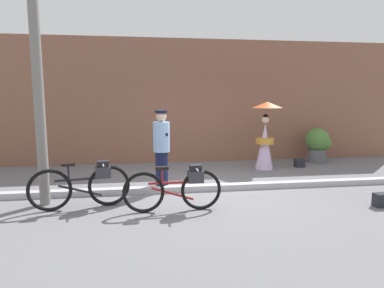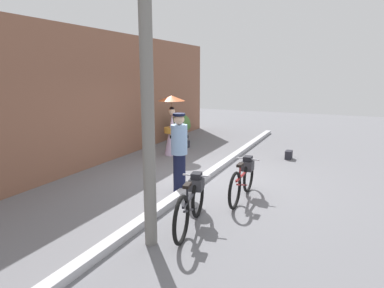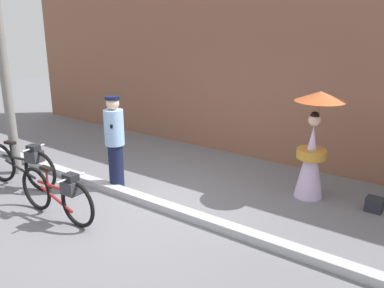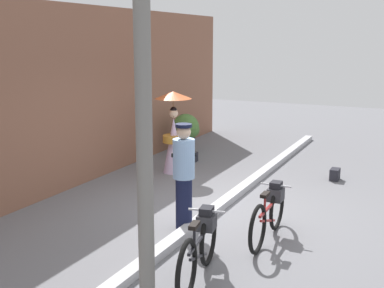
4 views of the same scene
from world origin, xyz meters
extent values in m
plane|color=slate|center=(0.00, 0.00, 0.00)|extent=(30.00, 30.00, 0.00)
cube|color=brown|center=(0.00, 3.34, 1.80)|extent=(14.00, 0.40, 3.61)
cube|color=#B2B2B7|center=(0.00, 0.00, 0.06)|extent=(14.00, 0.20, 0.12)
torus|color=black|center=(-0.29, -1.16, 0.35)|extent=(0.71, 0.07, 0.71)
torus|color=black|center=(-1.27, -1.18, 0.35)|extent=(0.71, 0.07, 0.71)
cube|color=maroon|center=(-0.78, -1.17, 0.50)|extent=(0.83, 0.05, 0.04)
cube|color=maroon|center=(-0.78, -1.17, 0.31)|extent=(0.72, 0.04, 0.26)
cylinder|color=maroon|center=(-0.96, -1.17, 0.61)|extent=(0.03, 0.03, 0.29)
cube|color=black|center=(-0.96, -1.17, 0.76)|extent=(0.22, 0.09, 0.05)
cylinder|color=silver|center=(-0.38, -1.16, 0.74)|extent=(0.04, 0.48, 0.03)
cube|color=#333338|center=(-0.38, -1.16, 0.60)|extent=(0.26, 0.22, 0.20)
cube|color=black|center=(-0.38, -1.16, 0.73)|extent=(0.20, 0.16, 0.14)
torus|color=black|center=(-1.88, -0.71, 0.37)|extent=(0.74, 0.19, 0.74)
torus|color=black|center=(-2.85, -0.87, 0.37)|extent=(0.74, 0.19, 0.74)
cube|color=black|center=(-2.37, -0.79, 0.52)|extent=(0.82, 0.18, 0.04)
cube|color=black|center=(-2.37, -0.79, 0.32)|extent=(0.72, 0.15, 0.26)
cylinder|color=black|center=(-2.54, -0.82, 0.64)|extent=(0.03, 0.03, 0.30)
cube|color=black|center=(-2.54, -0.82, 0.79)|extent=(0.23, 0.13, 0.05)
cylinder|color=silver|center=(-1.98, -0.72, 0.78)|extent=(0.11, 0.48, 0.03)
cube|color=#333338|center=(-1.98, -0.72, 0.63)|extent=(0.29, 0.26, 0.20)
cube|color=black|center=(-1.98, -0.72, 0.76)|extent=(0.22, 0.19, 0.14)
cylinder|color=#141938|center=(-0.89, 0.16, 0.41)|extent=(0.26, 0.26, 0.82)
cylinder|color=#8CB2E0|center=(-0.89, 0.16, 1.13)|extent=(0.34, 0.34, 0.62)
sphere|color=#D8B293|center=(-0.89, 0.16, 1.55)|extent=(0.22, 0.22, 0.22)
cylinder|color=black|center=(-0.89, 0.16, 1.65)|extent=(0.26, 0.26, 0.05)
cube|color=black|center=(-0.89, 0.16, 1.19)|extent=(0.25, 0.34, 0.06)
cone|color=silver|center=(1.99, 1.88, 0.62)|extent=(0.48, 0.48, 1.24)
cylinder|color=#C1842D|center=(1.99, 1.88, 0.77)|extent=(0.49, 0.49, 0.16)
sphere|color=beige|center=(1.99, 1.88, 1.34)|extent=(0.20, 0.20, 0.20)
sphere|color=black|center=(1.99, 1.88, 1.41)|extent=(0.15, 0.15, 0.15)
cylinder|color=olive|center=(2.04, 1.91, 1.46)|extent=(0.02, 0.02, 0.55)
cone|color=orange|center=(2.04, 1.91, 1.73)|extent=(0.81, 0.81, 0.16)
cylinder|color=#59595B|center=(3.87, 2.53, 0.20)|extent=(0.52, 0.52, 0.39)
sphere|color=#4C7A38|center=(3.87, 2.53, 0.67)|extent=(0.70, 0.70, 0.70)
sphere|color=#4C7A38|center=(4.05, 2.42, 0.59)|extent=(0.39, 0.39, 0.39)
cube|color=#26262D|center=(3.04, 1.94, 0.11)|extent=(0.25, 0.21, 0.23)
cube|color=black|center=(3.04, 1.87, 0.17)|extent=(0.21, 0.07, 0.08)
cube|color=#26262D|center=(2.95, -1.48, 0.12)|extent=(0.30, 0.18, 0.24)
cube|color=black|center=(2.95, -1.54, 0.18)|extent=(0.25, 0.06, 0.09)
cylinder|color=slate|center=(-3.05, -0.47, 2.40)|extent=(0.18, 0.18, 4.80)
camera|label=1|loc=(-1.26, -6.71, 1.95)|focal=31.42mm
camera|label=2|loc=(-6.94, -2.94, 2.47)|focal=31.45mm
camera|label=3|loc=(4.24, -4.49, 2.90)|focal=38.29mm
camera|label=4|loc=(-7.44, -3.19, 2.93)|focal=46.15mm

